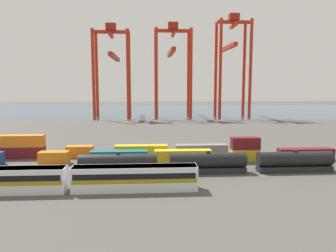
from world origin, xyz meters
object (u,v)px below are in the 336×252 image
object	(u,v)px
gantry_crane_west	(112,62)
gantry_crane_east	(232,57)
freight_tank_row	(252,162)
shipping_container_3	(183,156)
passenger_train	(69,178)
gantry_crane_central	(172,61)
shipping_container_4	(245,155)
shipping_container_9	(80,152)

from	to	relation	value
gantry_crane_west	gantry_crane_east	bearing A→B (deg)	-1.34
freight_tank_row	shipping_container_3	world-z (taller)	freight_tank_row
passenger_train	gantry_crane_east	world-z (taller)	gantry_crane_east
freight_tank_row	gantry_crane_central	bearing A→B (deg)	93.72
freight_tank_row	shipping_container_4	xyz separation A→B (m)	(1.47, 9.03, -0.65)
gantry_crane_west	shipping_container_9	bearing A→B (deg)	-88.82
freight_tank_row	gantry_crane_west	distance (m)	115.67
shipping_container_9	gantry_crane_east	bearing A→B (deg)	57.21
passenger_train	gantry_crane_central	distance (m)	120.73
gantry_crane_central	shipping_container_4	bearing A→B (deg)	-85.07
freight_tank_row	gantry_crane_east	world-z (taller)	gantry_crane_east
passenger_train	shipping_container_4	size ratio (longest dim) A/B	6.57
shipping_container_3	shipping_container_9	size ratio (longest dim) A/B	2.00
shipping_container_3	shipping_container_4	world-z (taller)	same
shipping_container_4	shipping_container_9	xyz separation A→B (m)	(-36.47, 6.01, 0.00)
gantry_crane_west	gantry_crane_central	size ratio (longest dim) A/B	0.98
shipping_container_3	gantry_crane_east	bearing A→B (deg)	69.93
freight_tank_row	gantry_crane_west	xyz separation A→B (m)	(-36.89, 106.62, 25.52)
gantry_crane_central	gantry_crane_east	bearing A→B (deg)	-1.52
shipping_container_9	gantry_crane_west	distance (m)	95.26
shipping_container_3	gantry_crane_west	distance (m)	104.04
gantry_crane_west	freight_tank_row	bearing A→B (deg)	-70.92
freight_tank_row	gantry_crane_west	size ratio (longest dim) A/B	1.40
shipping_container_9	shipping_container_3	bearing A→B (deg)	-14.68
gantry_crane_west	gantry_crane_east	size ratio (longest dim) A/B	0.90
passenger_train	shipping_container_3	size ratio (longest dim) A/B	3.28
shipping_container_3	gantry_crane_central	xyz separation A→B (m)	(5.16, 96.97, 26.94)
shipping_container_3	freight_tank_row	bearing A→B (deg)	-36.84
freight_tank_row	passenger_train	bearing A→B (deg)	-163.74
gantry_crane_east	freight_tank_row	bearing A→B (deg)	-102.38
gantry_crane_west	passenger_train	bearing A→B (deg)	-87.43
shipping_container_9	gantry_crane_central	distance (m)	98.94
passenger_train	shipping_container_4	xyz separation A→B (m)	(33.16, 18.27, -0.84)
shipping_container_3	gantry_crane_west	size ratio (longest dim) A/B	0.26
shipping_container_3	shipping_container_9	world-z (taller)	same
passenger_train	gantry_crane_west	world-z (taller)	gantry_crane_west
shipping_container_9	passenger_train	bearing A→B (deg)	-82.23
shipping_container_9	gantry_crane_central	bearing A→B (deg)	72.83
freight_tank_row	gantry_crane_central	size ratio (longest dim) A/B	1.38
shipping_container_3	gantry_crane_central	distance (m)	100.78
gantry_crane_central	shipping_container_3	bearing A→B (deg)	-93.04
gantry_crane_west	gantry_crane_east	distance (m)	60.07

